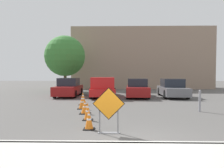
{
  "coord_description": "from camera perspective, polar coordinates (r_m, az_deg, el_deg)",
  "views": [
    {
      "loc": [
        -0.29,
        -5.47,
        1.85
      ],
      "look_at": [
        -0.62,
        9.21,
        1.21
      ],
      "focal_mm": 35.0,
      "sensor_mm": 36.0,
      "label": 1
    }
  ],
  "objects": [
    {
      "name": "traffic_cone_fifth",
      "position": [
        13.44,
        -7.61,
        -3.83
      ],
      "size": [
        0.49,
        0.49,
        0.77
      ],
      "color": "black",
      "rests_on": "ground_plane"
    },
    {
      "name": "building_facade_backdrop",
      "position": [
        30.34,
        7.54,
        6.46
      ],
      "size": [
        18.22,
        5.0,
        7.92
      ],
      "color": "gray",
      "rests_on": "ground_plane"
    },
    {
      "name": "traffic_cone_fourth",
      "position": [
        11.89,
        -7.8,
        -4.7
      ],
      "size": [
        0.48,
        0.48,
        0.75
      ],
      "color": "black",
      "rests_on": "ground_plane"
    },
    {
      "name": "pickup_truck",
      "position": [
        17.88,
        -2.54,
        -1.07
      ],
      "size": [
        2.27,
        5.38,
        1.63
      ],
      "rotation": [
        0.0,
        0.0,
        3.21
      ],
      "color": "red",
      "rests_on": "ground_plane"
    },
    {
      "name": "ground_plane",
      "position": [
        15.59,
        2.35,
        -4.33
      ],
      "size": [
        96.0,
        96.0,
        0.0
      ],
      "primitive_type": "plane",
      "color": "#565451"
    },
    {
      "name": "sidewalk_strip",
      "position": [
        4.45,
        5.26,
        -21.12
      ],
      "size": [
        28.36,
        2.81,
        0.14
      ],
      "color": "beige",
      "rests_on": "ground_plane"
    },
    {
      "name": "traffic_cone_third",
      "position": [
        10.43,
        -7.05,
        -5.98
      ],
      "size": [
        0.5,
        0.5,
        0.66
      ],
      "color": "black",
      "rests_on": "ground_plane"
    },
    {
      "name": "street_tree_behind_lot",
      "position": [
        24.57,
        -12.18,
        7.14
      ],
      "size": [
        4.41,
        4.41,
        6.08
      ],
      "color": "#513823",
      "rests_on": "ground_plane"
    },
    {
      "name": "curb_lip",
      "position": [
        5.76,
        4.25,
        -15.52
      ],
      "size": [
        28.36,
        0.2,
        0.14
      ],
      "color": "beige",
      "rests_on": "ground_plane"
    },
    {
      "name": "traffic_cone_second",
      "position": [
        8.98,
        -6.37,
        -7.1
      ],
      "size": [
        0.4,
        0.4,
        0.74
      ],
      "color": "black",
      "rests_on": "ground_plane"
    },
    {
      "name": "parked_car_second",
      "position": [
        18.03,
        6.65,
        -1.2
      ],
      "size": [
        2.03,
        4.63,
        1.51
      ],
      "rotation": [
        0.0,
        0.0,
        3.08
      ],
      "color": "maroon",
      "rests_on": "ground_plane"
    },
    {
      "name": "road_closed_sign",
      "position": [
        6.85,
        -0.86,
        -6.3
      ],
      "size": [
        1.02,
        0.2,
        1.45
      ],
      "color": "black",
      "rests_on": "ground_plane"
    },
    {
      "name": "bollard_nearest",
      "position": [
        11.72,
        21.94,
        -3.95
      ],
      "size": [
        0.12,
        0.12,
        1.09
      ],
      "color": "gray",
      "rests_on": "ground_plane"
    },
    {
      "name": "parked_car_third",
      "position": [
        18.67,
        15.49,
        -1.17
      ],
      "size": [
        1.98,
        4.63,
        1.5
      ],
      "rotation": [
        0.0,
        0.0,
        3.11
      ],
      "color": "slate",
      "rests_on": "ground_plane"
    },
    {
      "name": "traffic_cone_nearest",
      "position": [
        7.49,
        -6.02,
        -9.2
      ],
      "size": [
        0.38,
        0.38,
        0.69
      ],
      "color": "black",
      "rests_on": "ground_plane"
    },
    {
      "name": "parked_car_nearest",
      "position": [
        18.93,
        -11.26,
        -1.03
      ],
      "size": [
        1.83,
        4.41,
        1.55
      ],
      "rotation": [
        0.0,
        0.0,
        3.14
      ],
      "color": "maroon",
      "rests_on": "ground_plane"
    }
  ]
}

